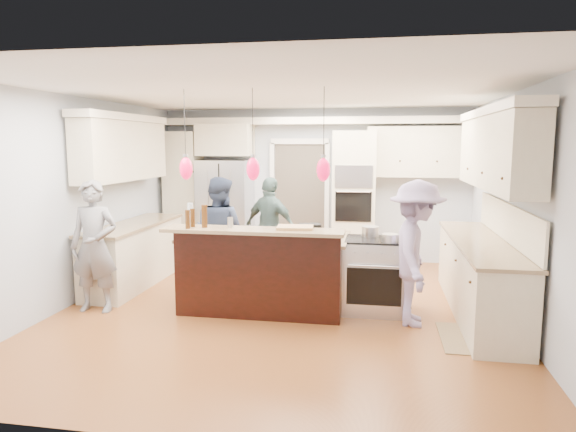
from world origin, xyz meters
name	(u,v)px	position (x,y,z in m)	size (l,w,h in m)	color
ground_plane	(283,309)	(0.00, 0.00, 0.00)	(6.00, 6.00, 0.00)	#A25F2C
room_shell	(283,166)	(0.00, 0.00, 1.82)	(5.54, 6.04, 2.72)	#B2BCC6
refrigerator	(225,210)	(-1.55, 2.64, 0.90)	(0.90, 0.70, 1.80)	#B7B7BC
oven_column	(354,199)	(0.75, 2.67, 1.15)	(0.72, 0.69, 2.30)	beige
back_upper_cabinets	(270,167)	(-0.75, 2.76, 1.67)	(5.30, 0.61, 2.54)	beige
right_counter_run	(485,229)	(2.44, 0.30, 1.06)	(0.64, 3.10, 2.51)	beige
left_cabinets	(130,214)	(-2.44, 0.80, 1.06)	(0.64, 2.30, 2.51)	beige
kitchen_island	(265,270)	(-0.25, 0.07, 0.48)	(2.10, 1.46, 1.12)	black
island_range	(377,275)	(1.16, 0.15, 0.46)	(0.82, 0.71, 0.92)	#B7B7BC
pendant_lights	(253,169)	(-0.25, -0.51, 1.80)	(1.75, 0.15, 1.03)	black
person_bar_end	(94,246)	(-2.30, -0.45, 0.82)	(0.60, 0.39, 1.65)	slate
person_far_left	(219,233)	(-1.10, 0.85, 0.81)	(0.79, 0.61, 1.62)	#27324C
person_far_right	(271,227)	(-0.50, 1.60, 0.79)	(0.92, 0.38, 1.58)	#425C59
person_range_side	(416,253)	(1.60, -0.24, 0.84)	(1.09, 0.62, 1.68)	#9282AF
floor_rug	(470,339)	(2.17, -0.64, 0.01)	(0.64, 0.93, 0.01)	olive
water_bottle	(190,215)	(-1.02, -0.48, 1.26)	(0.06, 0.06, 0.27)	silver
beer_bottle_a	(193,218)	(-0.97, -0.54, 1.23)	(0.05, 0.05, 0.22)	#41240B
beer_bottle_b	(188,219)	(-0.99, -0.66, 1.23)	(0.05, 0.05, 0.22)	#41240B
beer_bottle_c	(204,216)	(-0.83, -0.55, 1.25)	(0.07, 0.07, 0.27)	#41240B
drink_can	(230,222)	(-0.53, -0.50, 1.18)	(0.06, 0.06, 0.12)	#B7B7BC
cutting_board	(295,227)	(0.23, -0.47, 1.14)	(0.41, 0.29, 0.03)	tan
pot_large	(370,231)	(1.07, 0.33, 0.98)	(0.22, 0.22, 0.13)	#B7B7BC
pot_small	(390,238)	(1.30, -0.03, 0.97)	(0.20, 0.20, 0.10)	#B7B7BC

